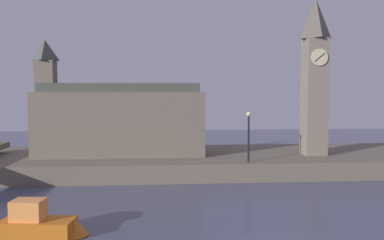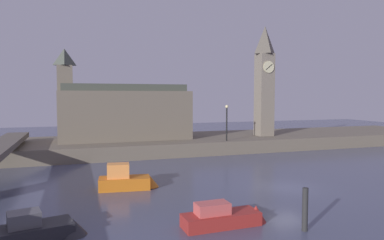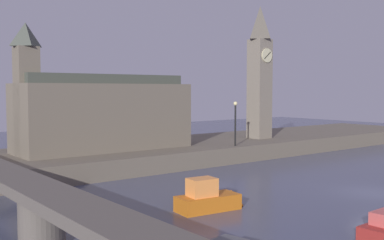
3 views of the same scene
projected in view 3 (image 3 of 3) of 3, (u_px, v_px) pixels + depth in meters
The scene contains 7 objects.
ground_plane at pixel (372, 193), 30.16m from camera, with size 120.00×120.00×0.00m, color #474C66.
far_embankment at pixel (184, 150), 45.80m from camera, with size 70.00×12.00×1.50m, color #6B6051.
clock_tower at pixel (260, 70), 49.44m from camera, with size 2.11×2.17×13.91m.
parliament_hall at pixel (101, 113), 39.97m from camera, with size 14.90×5.15×10.27m.
bridge_span at pixel (43, 202), 19.99m from camera, with size 2.21×33.19×2.50m.
streetlamp at pixel (235, 118), 42.85m from camera, with size 0.36×0.36×4.07m.
boat_patrol_orange at pixel (212, 198), 26.06m from camera, with size 4.38×1.96×1.84m.
Camera 3 is at (-27.55, -16.23, 6.68)m, focal length 43.90 mm.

